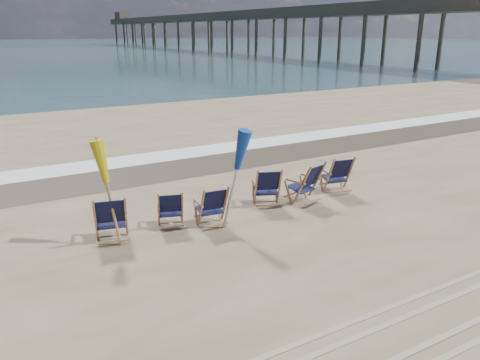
{
  "coord_description": "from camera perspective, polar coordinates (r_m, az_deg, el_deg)",
  "views": [
    {
      "loc": [
        -5.02,
        -6.52,
        4.13
      ],
      "look_at": [
        0.0,
        2.2,
        0.9
      ],
      "focal_mm": 35.0,
      "sensor_mm": 36.0,
      "label": 1
    }
  ],
  "objects": [
    {
      "name": "beach_chair_4",
      "position": [
        11.84,
        9.43,
        -0.09
      ],
      "size": [
        0.87,
        0.94,
        1.09
      ],
      "primitive_type": null,
      "rotation": [
        0.0,
        0.0,
        3.4
      ],
      "color": "#111333",
      "rests_on": "ground"
    },
    {
      "name": "surf_foam",
      "position": [
        16.18,
        -10.86,
        2.69
      ],
      "size": [
        200.0,
        1.4,
        0.01
      ],
      "primitive_type": "cube",
      "color": "silver",
      "rests_on": "ground"
    },
    {
      "name": "beach_chair_5",
      "position": [
        12.63,
        13.2,
        0.74
      ],
      "size": [
        0.82,
        0.88,
        1.06
      ],
      "primitive_type": null,
      "rotation": [
        0.0,
        0.0,
        2.94
      ],
      "color": "#111333",
      "rests_on": "ground"
    },
    {
      "name": "umbrella_yellow",
      "position": [
        9.33,
        -15.87,
        1.49
      ],
      "size": [
        0.3,
        0.3,
        2.14
      ],
      "color": "#AF7A4E",
      "rests_on": "ground"
    },
    {
      "name": "beach_chair_2",
      "position": [
        10.24,
        -1.82,
        -3.05
      ],
      "size": [
        0.69,
        0.76,
        0.98
      ],
      "primitive_type": null,
      "rotation": [
        0.0,
        0.0,
        3.05
      ],
      "color": "#111333",
      "rests_on": "ground"
    },
    {
      "name": "fishing_pier",
      "position": [
        91.3,
        -1.92,
        18.11
      ],
      "size": [
        4.4,
        140.0,
        9.3
      ],
      "primitive_type": null,
      "color": "#4C4237",
      "rests_on": "ground"
    },
    {
      "name": "beach_chair_1",
      "position": [
        10.21,
        -7.06,
        -3.48
      ],
      "size": [
        0.74,
        0.79,
        0.9
      ],
      "primitive_type": null,
      "rotation": [
        0.0,
        0.0,
        2.84
      ],
      "color": "#111333",
      "rests_on": "ground"
    },
    {
      "name": "beach_chair_0",
      "position": [
        9.71,
        -13.71,
        -4.51
      ],
      "size": [
        0.85,
        0.91,
        1.06
      ],
      "primitive_type": null,
      "rotation": [
        0.0,
        0.0,
        2.89
      ],
      "color": "#111333",
      "rests_on": "ground"
    },
    {
      "name": "wet_sand_strip",
      "position": [
        14.82,
        -8.91,
        1.4
      ],
      "size": [
        200.0,
        2.6,
        0.0
      ],
      "primitive_type": "cube",
      "color": "#42362A",
      "rests_on": "ground"
    },
    {
      "name": "tire_tracks",
      "position": [
        7.49,
        20.38,
        -16.88
      ],
      "size": [
        80.0,
        1.3,
        0.01
      ],
      "primitive_type": null,
      "color": "gray",
      "rests_on": "ground"
    },
    {
      "name": "beach_chair_3",
      "position": [
        11.37,
        4.85,
        -0.82
      ],
      "size": [
        0.89,
        0.94,
        1.03
      ],
      "primitive_type": null,
      "rotation": [
        0.0,
        0.0,
        2.75
      ],
      "color": "#111333",
      "rests_on": "ground"
    },
    {
      "name": "umbrella_blue",
      "position": [
        9.66,
        -0.85,
        3.32
      ],
      "size": [
        0.3,
        0.3,
        2.25
      ],
      "color": "#A5A5AD",
      "rests_on": "ground"
    }
  ]
}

